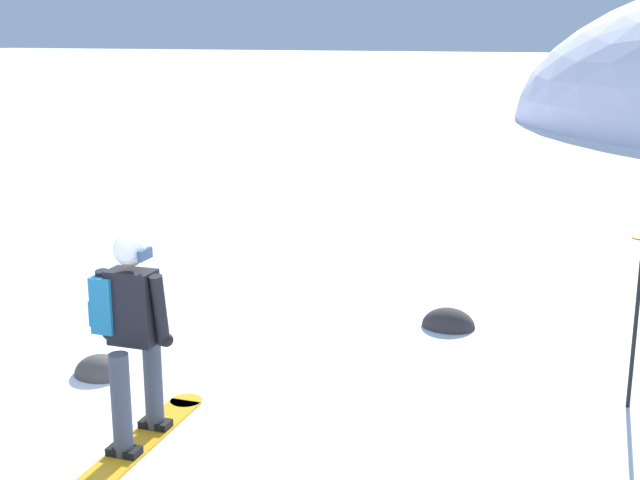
# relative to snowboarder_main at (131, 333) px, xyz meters

# --- Properties ---
(ground_plane) EXTENTS (300.00, 300.00, 0.00)m
(ground_plane) POSITION_rel_snowboarder_main_xyz_m (0.32, -0.20, -0.92)
(ground_plane) COLOR white
(snowboarder_main) EXTENTS (0.64, 1.83, 1.71)m
(snowboarder_main) POSITION_rel_snowboarder_main_xyz_m (0.00, 0.00, 0.00)
(snowboarder_main) COLOR orange
(snowboarder_main) RESTS_ON ground
(piste_marker_near) EXTENTS (0.20, 0.20, 1.78)m
(piste_marker_near) POSITION_rel_snowboarder_main_xyz_m (3.47, 2.33, 0.10)
(piste_marker_near) COLOR black
(piste_marker_near) RESTS_ON ground
(rock_dark) EXTENTS (0.59, 0.50, 0.42)m
(rock_dark) POSITION_rel_snowboarder_main_xyz_m (1.48, 3.64, -0.92)
(rock_dark) COLOR #383333
(rock_dark) RESTS_ON ground
(rock_small) EXTENTS (0.53, 0.45, 0.37)m
(rock_small) POSITION_rel_snowboarder_main_xyz_m (-1.15, 0.97, -0.92)
(rock_small) COLOR #4C4742
(rock_small) RESTS_ON ground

